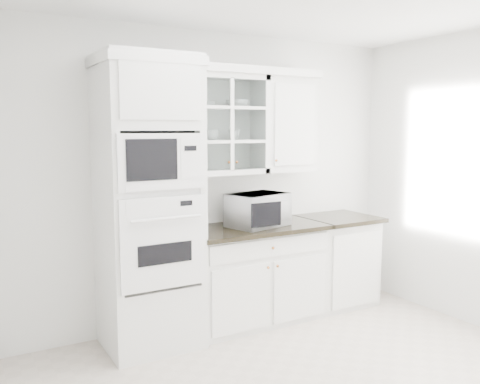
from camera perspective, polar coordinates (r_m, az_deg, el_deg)
room_shell at (r=3.65m, az=6.26°, el=6.53°), size 4.00×3.50×2.70m
oven_column at (r=4.22m, az=-10.19°, el=-1.36°), size 0.76×0.68×2.40m
base_cabinet_run at (r=4.85m, az=1.57°, el=-9.08°), size 1.32×0.67×0.92m
extra_base_cabinet at (r=5.42m, az=10.71°, el=-7.45°), size 0.72×0.67×0.92m
upper_cabinet_glass at (r=4.65m, az=-1.91°, el=7.56°), size 0.80×0.33×0.90m
upper_cabinet_solid at (r=5.00m, az=4.99°, el=7.50°), size 0.55×0.33×0.90m
crown_molding at (r=4.61m, az=-2.98°, el=13.60°), size 2.14×0.38×0.07m
countertop_microwave at (r=4.69m, az=1.90°, el=-1.99°), size 0.62×0.55×0.30m
bowl_a at (r=4.57m, az=-3.92°, el=9.85°), size 0.22×0.22×0.05m
bowl_b at (r=4.72m, az=-0.29°, el=9.90°), size 0.25×0.25×0.07m
cup_a at (r=4.60m, az=-3.19°, el=6.42°), size 0.16×0.16×0.10m
cup_b at (r=4.71m, az=-0.66°, el=6.48°), size 0.14×0.14×0.10m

